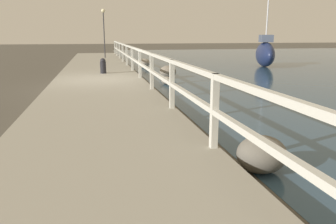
# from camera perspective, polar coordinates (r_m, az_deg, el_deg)

# --- Properties ---
(ground_plane) EXTENTS (120.00, 120.00, 0.00)m
(ground_plane) POSITION_cam_1_polar(r_m,az_deg,el_deg) (12.56, -11.86, 4.16)
(ground_plane) COLOR #4C473D
(dock_walkway) EXTENTS (3.29, 36.00, 0.33)m
(dock_walkway) POSITION_cam_1_polar(r_m,az_deg,el_deg) (12.53, -11.90, 4.90)
(dock_walkway) COLOR gray
(dock_walkway) RESTS_ON ground
(railing) EXTENTS (0.10, 32.50, 1.09)m
(railing) POSITION_cam_1_polar(r_m,az_deg,el_deg) (12.54, -4.93, 9.28)
(railing) COLOR beige
(railing) RESTS_ON dock_walkway
(boulder_upstream) EXTENTS (0.68, 0.61, 0.51)m
(boulder_upstream) POSITION_cam_1_polar(r_m,az_deg,el_deg) (20.35, -4.14, 8.55)
(boulder_upstream) COLOR gray
(boulder_upstream) RESTS_ON ground
(boulder_downstream) EXTENTS (0.72, 0.65, 0.54)m
(boulder_downstream) POSITION_cam_1_polar(r_m,az_deg,el_deg) (4.91, 15.98, -7.08)
(boulder_downstream) COLOR #666056
(boulder_downstream) RESTS_ON ground
(boulder_far_strip) EXTENTS (0.54, 0.48, 0.40)m
(boulder_far_strip) POSITION_cam_1_polar(r_m,az_deg,el_deg) (15.09, 0.28, 6.72)
(boulder_far_strip) COLOR gray
(boulder_far_strip) RESTS_ON ground
(boulder_mid_strip) EXTENTS (0.43, 0.38, 0.32)m
(boulder_mid_strip) POSITION_cam_1_polar(r_m,az_deg,el_deg) (13.08, -0.26, 5.51)
(boulder_mid_strip) COLOR gray
(boulder_mid_strip) RESTS_ON ground
(boulder_water_edge) EXTENTS (0.76, 0.69, 0.57)m
(boulder_water_edge) POSITION_cam_1_polar(r_m,az_deg,el_deg) (15.02, -0.03, 7.01)
(boulder_water_edge) COLOR slate
(boulder_water_edge) RESTS_ON ground
(mooring_bollard) EXTENTS (0.25, 0.25, 0.64)m
(mooring_bollard) POSITION_cam_1_polar(r_m,az_deg,el_deg) (14.31, -11.24, 7.90)
(mooring_bollard) COLOR black
(mooring_bollard) RESTS_ON dock_walkway
(dock_lamp) EXTENTS (0.27, 0.27, 3.35)m
(dock_lamp) POSITION_cam_1_polar(r_m,az_deg,el_deg) (24.05, -11.16, 15.17)
(dock_lamp) COLOR #2D2D33
(dock_lamp) RESTS_ON dock_walkway
(sailboat_navy) EXTENTS (2.02, 3.61, 5.63)m
(sailboat_navy) POSITION_cam_1_polar(r_m,az_deg,el_deg) (21.33, 16.54, 9.81)
(sailboat_navy) COLOR #192347
(sailboat_navy) RESTS_ON water_surface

